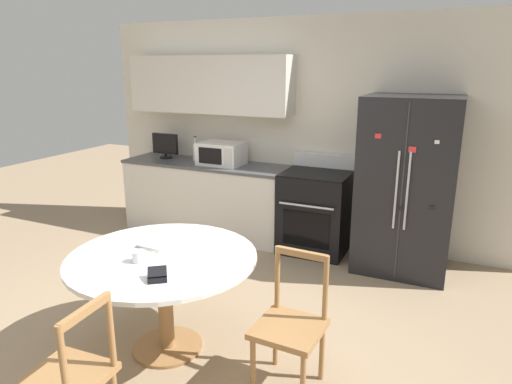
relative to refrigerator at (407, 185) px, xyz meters
name	(u,v)px	position (x,y,z in m)	size (l,w,h in m)	color
ground_plane	(185,350)	(-1.26, -2.19, -0.89)	(14.00, 14.00, 0.00)	#9E8466
back_wall	(279,119)	(-1.57, 0.40, 0.55)	(5.20, 0.44, 2.60)	silver
kitchen_counter	(207,197)	(-2.41, 0.10, -0.44)	(2.13, 0.64, 0.90)	silver
refrigerator	(407,185)	(0.00, 0.00, 0.00)	(0.92, 0.80, 1.79)	black
oven_range	(315,211)	(-0.97, 0.07, -0.42)	(0.73, 0.68, 1.08)	black
microwave	(221,153)	(-2.18, 0.08, 0.14)	(0.53, 0.39, 0.27)	white
countertop_tv	(165,145)	(-3.03, 0.14, 0.18)	(0.36, 0.16, 0.32)	black
counter_bottle	(196,151)	(-2.60, 0.17, 0.12)	(0.08, 0.08, 0.31)	silver
dining_table	(163,271)	(-1.40, -2.23, -0.26)	(1.35, 1.35, 0.76)	white
dining_chair_near	(70,379)	(-1.32, -3.20, -0.46)	(0.44, 0.44, 0.90)	#9E7042
dining_chair_right	(291,326)	(-0.42, -2.22, -0.46)	(0.44, 0.44, 0.90)	#9E7042
candle_glass	(139,257)	(-1.48, -2.39, -0.10)	(0.09, 0.09, 0.08)	silver
wallet	(157,276)	(-1.20, -2.56, -0.11)	(0.17, 0.17, 0.07)	black
mail_stack	(161,242)	(-1.54, -2.05, -0.12)	(0.28, 0.34, 0.02)	white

